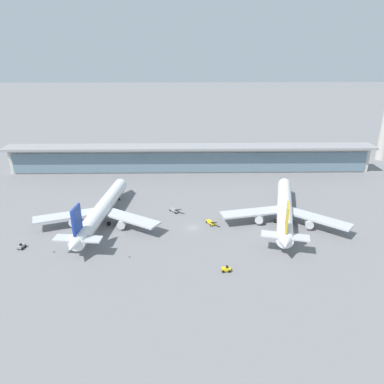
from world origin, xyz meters
The scene contains 10 objects.
ground_plane centered at (0.00, 0.00, 0.00)m, with size 1200.00×1200.00×0.00m, color slate.
airliner_left_stand centered at (-36.72, 4.74, 5.57)m, with size 50.80×66.42×17.68m.
airliner_centre_stand centered at (37.23, 4.68, 5.57)m, with size 49.59×65.59×17.68m.
service_truck_near_nose_yellow centered at (10.04, -30.35, 0.87)m, with size 2.94×1.84×2.05m.
service_truck_under_wing_yellow centered at (7.34, 2.76, 0.81)m, with size 4.31×6.67×2.70m.
service_truck_mid_apron_grey centered at (-61.14, -14.88, 0.87)m, with size 2.20×3.13×2.05m.
service_truck_by_tail_grey centered at (-7.61, 14.77, 0.81)m, with size 5.53×5.98×2.70m.
terminal_building centered at (0.00, 69.90, 7.87)m, with size 205.03×12.80×15.20m.
safety_cone_alpha centered at (-48.90, -17.58, 0.32)m, with size 0.62×0.62×0.70m.
safety_cone_bravo centered at (-22.10, -21.24, 0.32)m, with size 0.62×0.62×0.70m.
Camera 1 is at (-2.56, -129.02, 67.36)m, focal length 34.23 mm.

